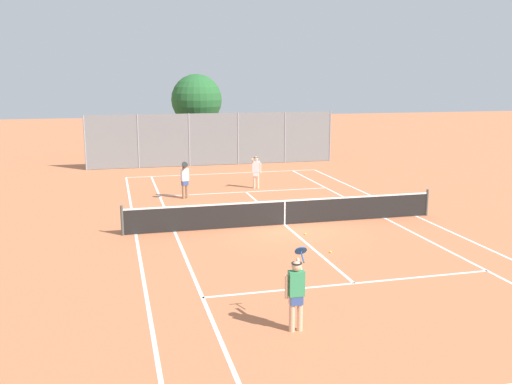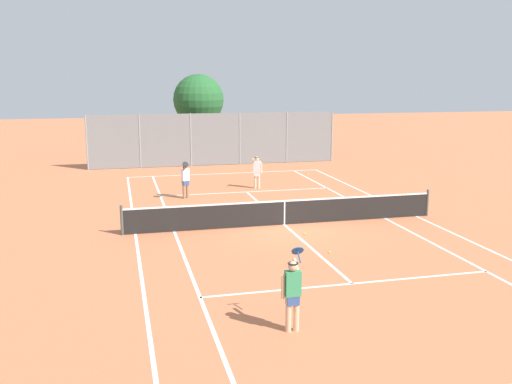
% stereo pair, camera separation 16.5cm
% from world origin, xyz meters
% --- Properties ---
extents(ground_plane, '(120.00, 120.00, 0.00)m').
position_xyz_m(ground_plane, '(0.00, 0.00, 0.00)').
color(ground_plane, '#C67047').
extents(court_line_markings, '(11.10, 23.90, 0.01)m').
position_xyz_m(court_line_markings, '(0.00, 0.00, 0.00)').
color(court_line_markings, white).
rests_on(court_line_markings, ground).
extents(tennis_net, '(12.00, 0.10, 1.07)m').
position_xyz_m(tennis_net, '(0.00, 0.00, 0.51)').
color(tennis_net, '#474C47').
rests_on(tennis_net, ground).
extents(player_near_side, '(0.67, 0.73, 1.77)m').
position_xyz_m(player_near_side, '(-2.44, -8.78, 0.93)').
color(player_near_side, '#D8A884').
rests_on(player_near_side, ground).
extents(player_far_left, '(0.45, 0.88, 1.77)m').
position_xyz_m(player_far_left, '(-3.03, 5.63, 0.93)').
color(player_far_left, '#936B4C').
rests_on(player_far_left, ground).
extents(player_far_right, '(0.54, 0.46, 1.60)m').
position_xyz_m(player_far_right, '(0.70, 7.15, 0.91)').
color(player_far_right, beige).
rests_on(player_far_right, ground).
extents(loose_tennis_ball_0, '(0.07, 0.07, 0.07)m').
position_xyz_m(loose_tennis_ball_0, '(1.76, 3.90, 0.03)').
color(loose_tennis_ball_0, '#D1DB33').
rests_on(loose_tennis_ball_0, ground).
extents(loose_tennis_ball_1, '(0.07, 0.07, 0.07)m').
position_xyz_m(loose_tennis_ball_1, '(0.30, -1.50, 0.03)').
color(loose_tennis_ball_1, '#D1DB33').
rests_on(loose_tennis_ball_1, ground).
extents(loose_tennis_ball_2, '(0.07, 0.07, 0.07)m').
position_xyz_m(loose_tennis_ball_2, '(-3.32, 0.40, 0.03)').
color(loose_tennis_ball_2, '#D1DB33').
rests_on(loose_tennis_ball_2, ground).
extents(loose_tennis_ball_3, '(0.07, 0.07, 0.07)m').
position_xyz_m(loose_tennis_ball_3, '(0.39, -3.71, 0.03)').
color(loose_tennis_ball_3, '#D1DB33').
rests_on(loose_tennis_ball_3, ground).
extents(loose_tennis_ball_5, '(0.07, 0.07, 0.07)m').
position_xyz_m(loose_tennis_ball_5, '(4.46, 10.27, 0.03)').
color(loose_tennis_ball_5, '#D1DB33').
rests_on(loose_tennis_ball_5, ground).
extents(back_fence, '(15.53, 0.08, 3.27)m').
position_xyz_m(back_fence, '(-0.00, 15.10, 1.64)').
color(back_fence, gray).
rests_on(back_fence, ground).
extents(tree_behind_left, '(3.44, 3.44, 5.65)m').
position_xyz_m(tree_behind_left, '(-0.53, 19.01, 3.84)').
color(tree_behind_left, brown).
rests_on(tree_behind_left, ground).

